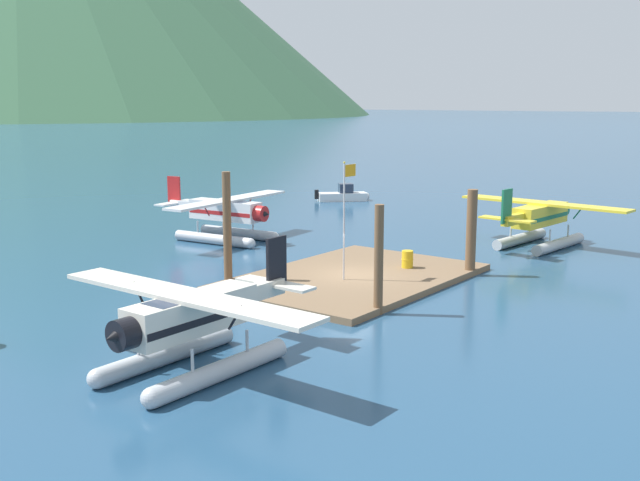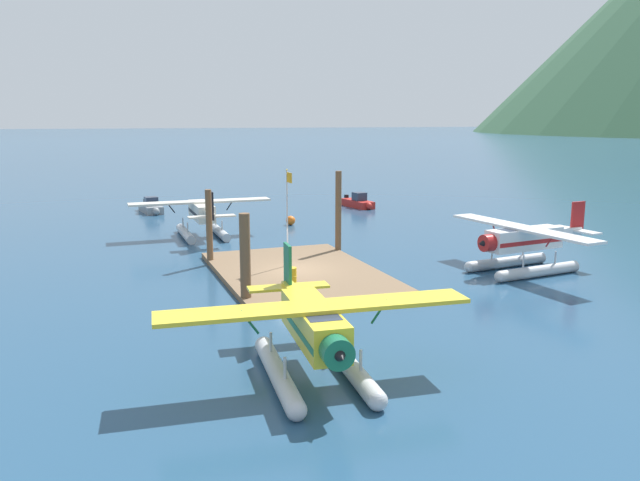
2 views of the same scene
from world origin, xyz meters
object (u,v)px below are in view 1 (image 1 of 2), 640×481
(seaplane_yellow_stbd_aft, at_px, (540,221))
(boat_white_open_east, at_px, (344,195))
(fuel_drum, at_px, (407,259))
(flagpole, at_px, (346,206))
(seaplane_cream_port_aft, at_px, (192,325))
(seaplane_white_bow_right, at_px, (226,216))

(seaplane_yellow_stbd_aft, distance_m, boat_white_open_east, 23.93)
(fuel_drum, height_order, boat_white_open_east, boat_white_open_east)
(flagpole, xyz_separation_m, seaplane_cream_port_aft, (-12.50, -2.80, -2.23))
(fuel_drum, relative_size, seaplane_white_bow_right, 0.08)
(seaplane_yellow_stbd_aft, relative_size, boat_white_open_east, 2.59)
(boat_white_open_east, bearing_deg, seaplane_cream_port_aft, -151.19)
(seaplane_cream_port_aft, bearing_deg, fuel_drum, 5.95)
(flagpole, relative_size, boat_white_open_east, 1.38)
(seaplane_white_bow_right, relative_size, boat_white_open_east, 2.59)
(flagpole, xyz_separation_m, boat_white_open_east, (25.06, 17.86, -3.32))
(seaplane_white_bow_right, bearing_deg, flagpole, -111.14)
(flagpole, bearing_deg, seaplane_yellow_stbd_aft, -14.18)
(seaplane_cream_port_aft, bearing_deg, boat_white_open_east, 28.81)
(flagpole, height_order, seaplane_white_bow_right, flagpole)
(fuel_drum, distance_m, boat_white_open_east, 28.40)
(fuel_drum, bearing_deg, seaplane_yellow_stbd_aft, -13.71)
(seaplane_cream_port_aft, bearing_deg, seaplane_yellow_stbd_aft, -2.02)
(fuel_drum, bearing_deg, seaplane_cream_port_aft, -174.05)
(seaplane_cream_port_aft, xyz_separation_m, boat_white_open_east, (37.56, 20.66, -1.09))
(flagpole, xyz_separation_m, seaplane_white_bow_right, (4.85, 12.54, -2.23))
(seaplane_cream_port_aft, xyz_separation_m, seaplane_white_bow_right, (17.35, 15.34, 0.00))
(seaplane_yellow_stbd_aft, height_order, seaplane_white_bow_right, same)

